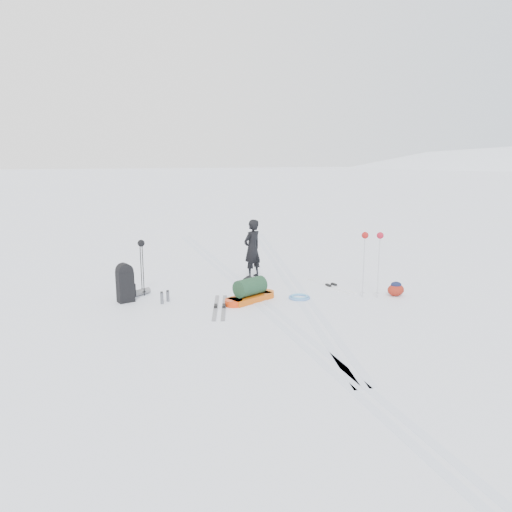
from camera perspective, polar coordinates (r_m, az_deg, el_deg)
The scene contains 14 objects.
ground at distance 11.78m, azimuth -0.15°, elevation -4.74°, with size 200.00×200.00×0.00m, color white.
snow_hill_backdrop at distance 136.16m, azimuth 18.42°, elevation -21.01°, with size 359.50×192.00×162.45m.
ski_tracks at distance 12.75m, azimuth 1.57°, elevation -3.44°, with size 3.38×17.97×0.01m.
skier at distance 13.45m, azimuth -0.43°, elevation 0.84°, with size 0.58×0.38×1.59m, color black.
pulk_sled at distance 11.44m, azimuth -0.68°, elevation -4.17°, with size 1.42×1.05×0.54m.
expedition_rucksack at distance 11.76m, azimuth -14.52°, elevation -3.06°, with size 0.79×0.86×0.90m.
ski_poles_black at distance 11.97m, azimuth -12.97°, elevation 0.67°, with size 0.17×0.17×1.35m.
ski_poles_silver at distance 11.77m, azimuth 13.15°, elevation 1.46°, with size 0.48×0.27×1.56m.
touring_skis_grey at distance 11.04m, azimuth -4.16°, elevation -5.83°, with size 0.65×1.84×0.07m.
touring_skis_white at distance 12.87m, azimuth 8.57°, elevation -3.37°, with size 0.71×1.77×0.06m.
rope_coil at distance 11.74m, azimuth 4.98°, elevation -4.69°, with size 0.54×0.54×0.06m.
small_daypack at distance 12.31m, azimuth 15.69°, elevation -3.65°, with size 0.45×0.36×0.35m.
thermos_pair at distance 11.53m, azimuth -10.39°, elevation -4.63°, with size 0.22×0.23×0.28m.
stuff_sack at distance 12.89m, azimuth -0.79°, elevation -2.80°, with size 0.34×0.25×0.21m.
Camera 1 is at (-2.74, -10.96, 3.35)m, focal length 35.00 mm.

